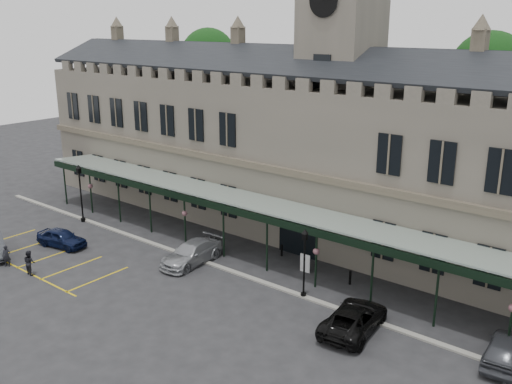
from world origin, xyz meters
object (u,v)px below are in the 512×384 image
Objects in this scene: car_taxi at (192,253)px; car_van at (354,318)px; clock_tower at (340,71)px; lamp_post_left at (80,188)px; person_a at (7,256)px; sign_board at (305,263)px; person_b at (30,262)px; station_building at (336,158)px; car_left_a at (62,238)px; lamp_post_mid at (304,257)px; car_right_a at (505,350)px.

car_van is (13.68, -0.94, -0.02)m from car_taxi.
clock_tower is 4.88× the size of lamp_post_left.
clock_tower reaches higher than person_a.
sign_board is 18.85m from person_b.
station_building reaches higher than person_b.
station_building reaches higher than car_left_a.
car_left_a is 10.79m from car_taxi.
lamp_post_mid is at bearing -18.65° from person_a.
lamp_post_left is 3.90× the size of sign_board.
person_a reaches higher than car_left_a.
lamp_post_mid is at bearing -3.27° from car_right_a.
car_taxi is at bearing -3.18° from person_a.
person_b reaches higher than car_taxi.
station_building is 13.13× the size of lamp_post_mid.
car_left_a is at bearing -56.62° from person_b.
lamp_post_left is 21.20m from sign_board.
lamp_post_mid reaches higher than car_van.
station_building reaches higher than lamp_post_mid.
sign_board is at bearing -139.31° from person_b.
car_left_a is (-15.00, -15.15, -12.41)m from clock_tower.
lamp_post_left is at bearing 68.74° from person_a.
lamp_post_mid reaches higher than person_b.
lamp_post_left reaches higher than lamp_post_mid.
station_building is at bearing 112.09° from lamp_post_mid.
lamp_post_mid is 0.84× the size of car_van.
lamp_post_left is at bearing -52.99° from person_b.
clock_tower is at bearing -61.18° from car_van.
sign_board is at bearing -76.30° from car_left_a.
lamp_post_mid is (22.84, 0.25, -0.30)m from lamp_post_left.
car_left_a is 0.76× the size of car_van.
lamp_post_left is at bearing 174.90° from car_taxi.
lamp_post_left is 0.96× the size of car_taxi.
station_building reaches higher than car_taxi.
car_right_a reaches higher than sign_board.
sign_board is (2.17, -7.30, -12.48)m from clock_tower.
lamp_post_left is 3.26× the size of person_a.
car_van is 24.66m from person_a.
lamp_post_mid is at bearing -150.89° from person_b.
car_right_a is 2.60× the size of person_b.
car_van is (8.68, -11.96, -5.72)m from station_building.
car_right_a is at bearing 2.09° from lamp_post_mid.
lamp_post_left reaches higher than car_van.
sign_board is 18.88m from car_left_a.
car_right_a is (16.19, -9.96, -5.71)m from station_building.
lamp_post_mid is at bearing 0.29° from car_taxi.
car_left_a is at bearing 48.44° from person_a.
clock_tower is 6.02× the size of car_left_a.
clock_tower is 27.54m from person_a.
clock_tower is 14.47× the size of person_b.
lamp_post_mid is 0.86× the size of car_taxi.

